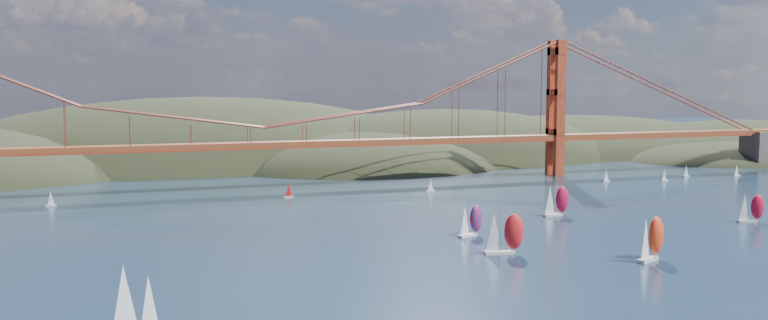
{
  "coord_description": "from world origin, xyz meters",
  "views": [
    {
      "loc": [
        -47.62,
        -84.97,
        37.01
      ],
      "look_at": [
        13.95,
        90.0,
        18.38
      ],
      "focal_mm": 35.0,
      "sensor_mm": 36.0,
      "label": 1
    }
  ],
  "objects_px": {
    "racer_1": "(651,238)",
    "racer_3": "(556,200)",
    "racer_0": "(503,233)",
    "racer_rwb": "(470,220)",
    "racer_4": "(751,208)",
    "sloop_navy": "(132,305)"
  },
  "relations": [
    {
      "from": "racer_rwb",
      "to": "racer_1",
      "type": "bearing_deg",
      "value": -74.39
    },
    {
      "from": "racer_1",
      "to": "racer_0",
      "type": "bearing_deg",
      "value": 124.76
    },
    {
      "from": "racer_0",
      "to": "sloop_navy",
      "type": "bearing_deg",
      "value": -146.82
    },
    {
      "from": "racer_0",
      "to": "racer_1",
      "type": "distance_m",
      "value": 30.75
    },
    {
      "from": "racer_0",
      "to": "racer_4",
      "type": "relative_size",
      "value": 1.19
    },
    {
      "from": "racer_0",
      "to": "racer_3",
      "type": "height_order",
      "value": "racer_0"
    },
    {
      "from": "racer_3",
      "to": "racer_rwb",
      "type": "bearing_deg",
      "value": -159.15
    },
    {
      "from": "sloop_navy",
      "to": "racer_4",
      "type": "bearing_deg",
      "value": -16.6
    },
    {
      "from": "sloop_navy",
      "to": "racer_4",
      "type": "relative_size",
      "value": 1.53
    },
    {
      "from": "racer_0",
      "to": "racer_rwb",
      "type": "height_order",
      "value": "racer_0"
    },
    {
      "from": "racer_0",
      "to": "racer_3",
      "type": "distance_m",
      "value": 53.1
    },
    {
      "from": "sloop_navy",
      "to": "racer_rwb",
      "type": "xyz_separation_m",
      "value": [
        79.41,
        53.23,
        -1.74
      ]
    },
    {
      "from": "racer_3",
      "to": "racer_0",
      "type": "bearing_deg",
      "value": -140.31
    },
    {
      "from": "sloop_navy",
      "to": "racer_0",
      "type": "height_order",
      "value": "sloop_navy"
    },
    {
      "from": "racer_3",
      "to": "racer_rwb",
      "type": "xyz_separation_m",
      "value": [
        -35.42,
        -17.81,
        -0.45
      ]
    },
    {
      "from": "racer_1",
      "to": "racer_3",
      "type": "bearing_deg",
      "value": 53.87
    },
    {
      "from": "racer_1",
      "to": "racer_4",
      "type": "xyz_separation_m",
      "value": [
        55.06,
        27.55,
        -0.84
      ]
    },
    {
      "from": "sloop_navy",
      "to": "racer_1",
      "type": "bearing_deg",
      "value": -22.84
    },
    {
      "from": "racer_1",
      "to": "racer_4",
      "type": "relative_size",
      "value": 1.21
    },
    {
      "from": "racer_4",
      "to": "racer_rwb",
      "type": "xyz_separation_m",
      "value": [
        -79.8,
        8.09,
        -0.01
      ]
    },
    {
      "from": "sloop_navy",
      "to": "racer_3",
      "type": "height_order",
      "value": "sloop_navy"
    },
    {
      "from": "racer_3",
      "to": "racer_4",
      "type": "height_order",
      "value": "racer_3"
    }
  ]
}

